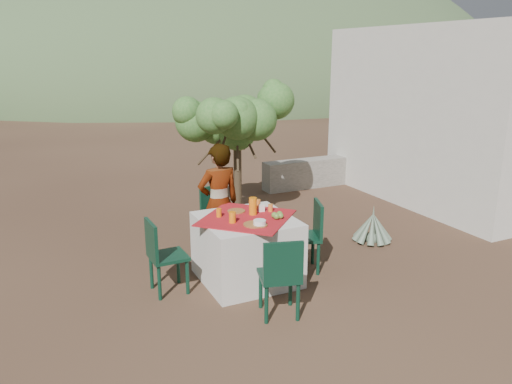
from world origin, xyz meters
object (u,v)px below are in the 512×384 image
at_px(chair_far, 218,215).
at_px(chair_left, 162,253).
at_px(person, 219,203).
at_px(guesthouse, 468,113).
at_px(chair_near, 281,274).
at_px(agave, 373,228).
at_px(juice_pitcher, 253,206).
at_px(chair_right, 309,233).
at_px(shrub_tree, 239,126).
at_px(table, 247,249).

bearing_deg(chair_far, chair_left, -153.14).
xyz_separation_m(person, guesthouse, (5.25, 1.03, 0.75)).
distance_m(chair_near, agave, 2.53).
bearing_deg(juice_pitcher, chair_right, -11.39).
xyz_separation_m(chair_right, shrub_tree, (0.01, 2.13, 1.01)).
relative_size(table, shrub_tree, 0.69).
height_order(chair_far, chair_left, chair_far).
distance_m(chair_near, chair_left, 1.38).
height_order(chair_near, agave, chair_near).
bearing_deg(chair_far, chair_near, -108.15).
bearing_deg(agave, chair_right, -161.54).
xyz_separation_m(agave, juice_pitcher, (-1.98, -0.30, 0.66)).
xyz_separation_m(chair_left, chair_right, (1.76, -0.16, 0.01)).
distance_m(person, guesthouse, 5.40).
bearing_deg(juice_pitcher, chair_near, -99.46).
bearing_deg(chair_near, person, -73.96).
distance_m(chair_right, guesthouse, 4.84).
relative_size(chair_far, chair_left, 1.04).
xyz_separation_m(chair_near, chair_left, (-0.91, 1.03, -0.00)).
relative_size(table, agave, 2.21).
bearing_deg(table, guesthouse, 18.24).
xyz_separation_m(person, juice_pitcher, (0.18, -0.61, 0.11)).
distance_m(chair_far, agave, 2.18).
distance_m(chair_near, shrub_tree, 3.29).
bearing_deg(chair_left, agave, -86.79).
relative_size(person, juice_pitcher, 7.55).
distance_m(chair_left, agave, 3.09).
bearing_deg(chair_near, chair_far, -77.09).
distance_m(table, chair_far, 1.01).
xyz_separation_m(chair_far, chair_near, (-0.09, -1.95, -0.01)).
relative_size(chair_right, agave, 1.45).
distance_m(person, juice_pitcher, 0.65).
height_order(chair_far, chair_right, chair_far).
height_order(chair_left, person, person).
bearing_deg(person, shrub_tree, -126.53).
bearing_deg(chair_right, juice_pitcher, -81.52).
bearing_deg(shrub_tree, person, -122.51).
distance_m(chair_near, person, 1.65).
xyz_separation_m(chair_far, chair_right, (0.76, -1.07, -0.01)).
bearing_deg(chair_left, person, -58.47).
distance_m(chair_left, juice_pitcher, 1.15).
height_order(table, shrub_tree, shrub_tree).
xyz_separation_m(agave, guesthouse, (3.09, 1.34, 1.30)).
distance_m(table, juice_pitcher, 0.50).
bearing_deg(shrub_tree, guesthouse, -4.57).
height_order(chair_right, agave, chair_right).
relative_size(guesthouse, juice_pitcher, 21.04).
bearing_deg(agave, chair_near, -148.64).
height_order(chair_near, chair_right, chair_right).
bearing_deg(shrub_tree, table, -111.34).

